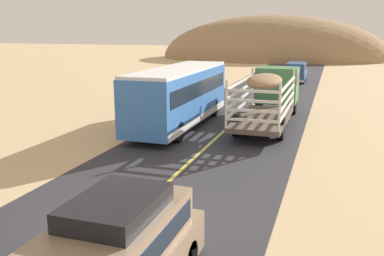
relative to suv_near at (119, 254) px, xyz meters
name	(u,v)px	position (x,y,z in m)	size (l,w,h in m)	color
ground_plane	(126,221)	(-1.67, 3.44, -1.15)	(240.00, 240.00, 0.00)	tan
road_surface	(126,220)	(-1.67, 3.44, -1.14)	(8.00, 120.00, 0.02)	#2D2D33
road_centre_line	(126,220)	(-1.67, 3.44, -1.13)	(0.16, 117.60, 0.00)	#D8CC4C
suv_near	(119,254)	(0.00, 0.00, 0.00)	(1.90, 4.62, 2.29)	#8C7259
livestock_truck	(272,90)	(0.28, 18.30, 0.64)	(2.53, 9.70, 3.02)	#3F7F4C
bus	(180,95)	(-4.30, 15.02, 0.60)	(2.54, 10.00, 3.21)	#3872C6
car_far	(296,71)	(0.04, 37.39, -0.06)	(1.90, 4.62, 1.93)	#264C8C
distant_hill	(271,59)	(-7.26, 71.24, -1.15)	(40.42, 25.32, 15.45)	#957553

